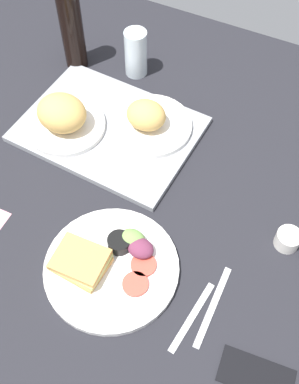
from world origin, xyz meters
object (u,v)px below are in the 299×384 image
drinking_glass (136,53)px  cell_phone (256,375)px  bread_plate_far (149,120)px  knife (213,306)px  plate_with_salad (110,263)px  serving_tray (109,129)px  fork (192,317)px  espresso_cup (288,239)px  bread_plate_near (63,117)px  soda_bottle (72,30)px

drinking_glass → cell_phone: bearing=-47.7°
bread_plate_far → knife: size_ratio=1.14×
plate_with_salad → knife: size_ratio=1.55×
serving_tray → knife: serving_tray is taller
drinking_glass → fork: size_ratio=0.81×
drinking_glass → espresso_cup: 66.67cm
plate_with_salad → cell_phone: (36.31, -7.52, -1.27)cm
plate_with_salad → knife: (23.65, 1.59, -1.42)cm
drinking_glass → knife: bearing=-50.2°
bread_plate_near → plate_with_salad: 41.53cm
espresso_cup → knife: (-9.30, -21.07, -1.75)cm
fork → bread_plate_far: bearing=43.0°
bread_plate_near → bread_plate_far: bearing=26.8°
soda_bottle → espresso_cup: soda_bottle is taller
espresso_cup → cell_phone: (3.36, -30.19, -1.60)cm
bread_plate_far → soda_bottle: 35.15cm
knife → bread_plate_far: bearing=41.1°
fork → cell_phone: size_ratio=1.18×
bread_plate_far → knife: 50.31cm
plate_with_salad → fork: plate_with_salad is taller
bread_plate_near → plate_with_salad: size_ratio=0.70×
fork → cell_phone: (15.65, -5.12, 0.15)cm
cell_phone → fork: bearing=156.3°
drinking_glass → soda_bottle: 18.79cm
bread_plate_near → soda_bottle: 27.79cm
bread_plate_near → drinking_glass: bearing=78.2°
bread_plate_far → espresso_cup: size_ratio=3.86×
serving_tray → cell_phone: serving_tray is taller
drinking_glass → cell_phone: drinking_glass is taller
plate_with_salad → espresso_cup: (32.95, 22.66, 0.33)cm
espresso_cup → soda_bottle: bearing=157.3°
bread_plate_far → espresso_cup: (42.78, -16.25, -2.42)cm
serving_tray → knife: size_ratio=2.37×
serving_tray → knife: (43.00, -32.75, -0.55)cm
bread_plate_near → bread_plate_far: 22.00cm
knife → espresso_cup: bearing=-24.6°
knife → plate_with_salad: bearing=93.0°
bread_plate_far → drinking_glass: 23.56cm
soda_bottle → espresso_cup: 80.65cm
knife → drinking_glass: bearing=38.9°
drinking_glass → fork: 75.07cm
soda_bottle → cell_phone: (77.18, -61.10, -11.55)cm
drinking_glass → bread_plate_near: bearing=-101.8°
espresso_cup → plate_with_salad: bearing=-145.5°
plate_with_salad → espresso_cup: bearing=34.5°
bread_plate_far → cell_phone: bearing=-45.2°
drinking_glass → fork: bearing=-54.0°
bread_plate_far → fork: size_ratio=1.27×
serving_tray → bread_plate_near: (-10.07, -5.33, 5.03)cm
drinking_glass → knife: (46.99, -56.47, -6.68)cm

